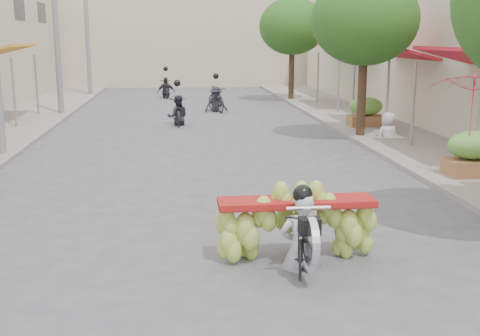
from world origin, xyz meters
name	(u,v)px	position (x,y,z in m)	size (l,w,h in m)	color
sidewalk_right	(396,131)	(7.00, 15.00, 0.06)	(4.00, 60.00, 0.12)	gray
far_building	(183,34)	(0.00, 38.00, 3.50)	(20.00, 6.00, 7.00)	#BCAE94
utility_pole_far	(55,18)	(-5.40, 21.00, 4.03)	(0.60, 0.24, 8.00)	slate
utility_pole_back	(87,23)	(-5.40, 30.00, 4.03)	(0.60, 0.24, 8.00)	slate
street_tree_mid	(365,20)	(5.40, 14.00, 3.78)	(3.40, 3.40, 5.25)	#3A2719
street_tree_far	(292,27)	(5.40, 26.00, 3.78)	(3.40, 3.40, 5.25)	#3A2719
produce_crate_mid	(473,150)	(6.20, 8.00, 0.71)	(1.20, 0.88, 1.16)	brown
produce_crate_far	(366,109)	(6.20, 16.00, 0.71)	(1.20, 0.88, 1.16)	brown
banana_motorbike	(299,218)	(1.14, 3.24, 0.70)	(2.31, 1.79, 2.09)	black
market_umbrella	(477,72)	(5.99, 7.75, 2.51)	(2.46, 2.46, 1.83)	red
pedestrian	(389,112)	(6.16, 13.52, 0.92)	(0.89, 0.68, 1.60)	silver
bg_motorbike_a	(178,106)	(-0.52, 17.74, 0.73)	(0.80, 1.71, 1.95)	black
bg_motorbike_b	(216,93)	(1.19, 21.72, 0.82)	(1.17, 2.00, 1.95)	black
bg_motorbike_c	(166,84)	(-1.09, 28.20, 0.78)	(0.99, 1.72, 1.95)	black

